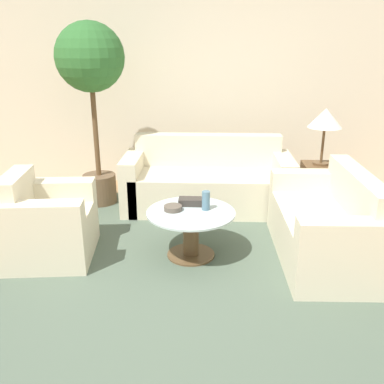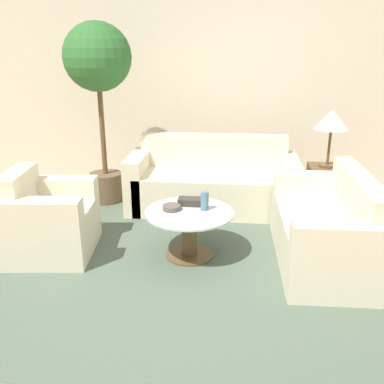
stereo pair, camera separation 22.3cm
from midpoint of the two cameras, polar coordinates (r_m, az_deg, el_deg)
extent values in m
plane|color=#9E754C|center=(3.46, -5.07, -14.35)|extent=(14.00, 14.00, 0.00)
cube|color=beige|center=(5.93, -1.69, 13.57)|extent=(10.00, 0.06, 2.60)
cube|color=#4C5B4C|center=(4.09, -1.73, -8.43)|extent=(3.58, 3.40, 0.01)
cube|color=beige|center=(5.09, 0.81, 0.15)|extent=(1.77, 0.80, 0.46)
cube|color=beige|center=(5.33, 0.91, 3.23)|extent=(1.77, 0.18, 0.84)
cube|color=beige|center=(5.16, -9.06, 1.30)|extent=(0.20, 0.80, 0.65)
cube|color=beige|center=(5.12, 10.77, 1.04)|extent=(0.20, 0.80, 0.65)
cube|color=beige|center=(4.23, -19.59, -5.26)|extent=(0.79, 0.68, 0.46)
cube|color=beige|center=(4.25, -23.43, -3.04)|extent=(0.24, 0.63, 0.81)
cube|color=beige|center=(3.93, -20.92, -5.84)|extent=(0.75, 0.27, 0.65)
cube|color=beige|center=(4.47, -18.70, -2.48)|extent=(0.75, 0.27, 0.65)
cube|color=beige|center=(4.11, 15.30, -5.57)|extent=(0.78, 1.29, 0.46)
cube|color=beige|center=(4.11, 19.43, -3.14)|extent=(0.20, 1.28, 0.83)
cube|color=beige|center=(4.64, 13.62, -1.13)|extent=(0.76, 0.21, 0.65)
cube|color=beige|center=(3.51, 17.83, -8.56)|extent=(0.76, 0.21, 0.65)
cylinder|color=brown|center=(4.09, -1.73, -8.35)|extent=(0.45, 0.45, 0.02)
cylinder|color=brown|center=(4.00, -1.76, -5.75)|extent=(0.15, 0.15, 0.43)
cylinder|color=#B2C6C6|center=(3.90, -1.79, -2.77)|extent=(0.82, 0.82, 0.02)
cube|color=brown|center=(5.15, 15.28, 0.43)|extent=(0.38, 0.38, 0.59)
cylinder|color=brown|center=(5.06, 15.59, 3.70)|extent=(0.18, 0.18, 0.02)
cylinder|color=brown|center=(5.01, 15.81, 6.03)|extent=(0.03, 0.03, 0.40)
cone|color=white|center=(4.95, 16.14, 9.46)|extent=(0.37, 0.37, 0.21)
cylinder|color=brown|center=(5.46, -13.32, 0.43)|extent=(0.40, 0.40, 0.36)
cylinder|color=brown|center=(5.26, -13.98, 8.32)|extent=(0.06, 0.06, 1.17)
sphere|color=#2D662D|center=(5.17, -14.73, 17.01)|extent=(0.78, 0.78, 0.78)
cylinder|color=slate|center=(3.91, 0.24, -1.16)|extent=(0.07, 0.07, 0.18)
cylinder|color=brown|center=(3.93, -4.18, -2.16)|extent=(0.17, 0.17, 0.05)
cube|color=#38332D|center=(4.05, -1.67, -1.30)|extent=(0.24, 0.13, 0.07)
camera|label=1|loc=(0.11, -91.56, -0.56)|focal=40.00mm
camera|label=2|loc=(0.11, 88.44, 0.56)|focal=40.00mm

